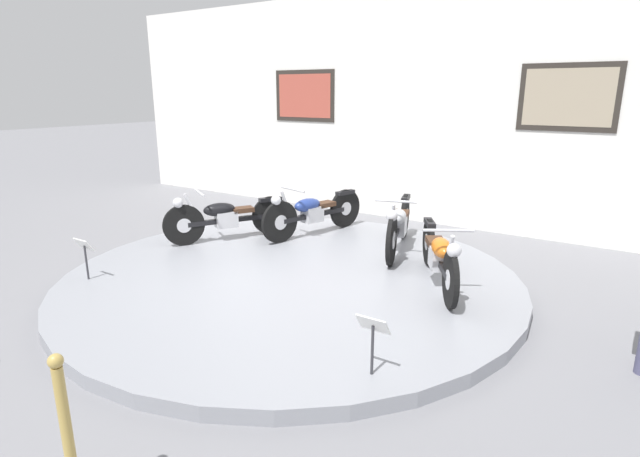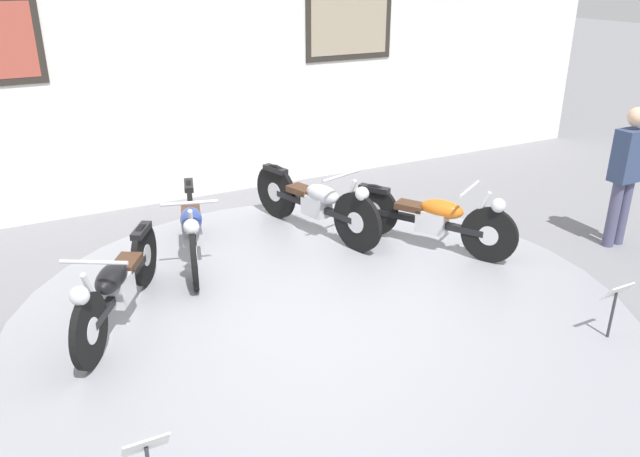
{
  "view_description": "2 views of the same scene",
  "coord_description": "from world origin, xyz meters",
  "px_view_note": "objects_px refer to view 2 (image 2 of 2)",
  "views": [
    {
      "loc": [
        3.5,
        -4.71,
        2.32
      ],
      "look_at": [
        0.16,
        0.41,
        0.64
      ],
      "focal_mm": 28.0,
      "sensor_mm": 36.0,
      "label": 1
    },
    {
      "loc": [
        -2.3,
        -4.37,
        3.04
      ],
      "look_at": [
        0.1,
        0.25,
        0.82
      ],
      "focal_mm": 35.0,
      "sensor_mm": 36.0,
      "label": 2
    }
  ],
  "objects_px": {
    "motorcycle_black": "(117,284)",
    "info_placard_front_left": "(147,455)",
    "info_placard_front_centre": "(615,299)",
    "motorcycle_silver": "(316,202)",
    "visitor_standing": "(627,170)",
    "motorcycle_orange": "(433,217)",
    "motorcycle_blue": "(192,226)"
  },
  "relations": [
    {
      "from": "motorcycle_blue",
      "to": "visitor_standing",
      "type": "height_order",
      "value": "visitor_standing"
    },
    {
      "from": "motorcycle_black",
      "to": "info_placard_front_centre",
      "type": "distance_m",
      "value": 4.17
    },
    {
      "from": "motorcycle_orange",
      "to": "info_placard_front_centre",
      "type": "relative_size",
      "value": 3.33
    },
    {
      "from": "info_placard_front_centre",
      "to": "motorcycle_blue",
      "type": "bearing_deg",
      "value": 130.71
    },
    {
      "from": "motorcycle_black",
      "to": "motorcycle_blue",
      "type": "distance_m",
      "value": 1.32
    },
    {
      "from": "motorcycle_black",
      "to": "motorcycle_silver",
      "type": "bearing_deg",
      "value": 21.31
    },
    {
      "from": "info_placard_front_left",
      "to": "info_placard_front_centre",
      "type": "bearing_deg",
      "value": 0.0
    },
    {
      "from": "motorcycle_silver",
      "to": "visitor_standing",
      "type": "distance_m",
      "value": 3.5
    },
    {
      "from": "motorcycle_orange",
      "to": "info_placard_front_left",
      "type": "xyz_separation_m",
      "value": [
        -3.58,
        -2.14,
        -0.0
      ]
    },
    {
      "from": "motorcycle_black",
      "to": "info_placard_front_left",
      "type": "bearing_deg",
      "value": -96.49
    },
    {
      "from": "motorcycle_blue",
      "to": "motorcycle_orange",
      "type": "relative_size",
      "value": 1.13
    },
    {
      "from": "motorcycle_blue",
      "to": "info_placard_front_left",
      "type": "distance_m",
      "value": 3.29
    },
    {
      "from": "info_placard_front_left",
      "to": "visitor_standing",
      "type": "bearing_deg",
      "value": 14.48
    },
    {
      "from": "motorcycle_silver",
      "to": "motorcycle_orange",
      "type": "distance_m",
      "value": 1.33
    },
    {
      "from": "motorcycle_black",
      "to": "info_placard_front_left",
      "type": "relative_size",
      "value": 3.34
    },
    {
      "from": "motorcycle_silver",
      "to": "motorcycle_orange",
      "type": "bearing_deg",
      "value": -44.96
    },
    {
      "from": "motorcycle_silver",
      "to": "info_placard_front_left",
      "type": "bearing_deg",
      "value": -130.69
    },
    {
      "from": "motorcycle_blue",
      "to": "motorcycle_orange",
      "type": "height_order",
      "value": "motorcycle_blue"
    },
    {
      "from": "motorcycle_black",
      "to": "motorcycle_silver",
      "type": "distance_m",
      "value": 2.58
    },
    {
      "from": "motorcycle_silver",
      "to": "visitor_standing",
      "type": "xyz_separation_m",
      "value": [
        3.09,
        -1.59,
        0.37
      ]
    },
    {
      "from": "motorcycle_silver",
      "to": "info_placard_front_left",
      "type": "distance_m",
      "value": 4.05
    },
    {
      "from": "motorcycle_silver",
      "to": "info_placard_front_left",
      "type": "relative_size",
      "value": 3.81
    },
    {
      "from": "info_placard_front_left",
      "to": "visitor_standing",
      "type": "distance_m",
      "value": 5.93
    },
    {
      "from": "motorcycle_black",
      "to": "info_placard_front_centre",
      "type": "relative_size",
      "value": 3.34
    },
    {
      "from": "info_placard_front_left",
      "to": "info_placard_front_centre",
      "type": "relative_size",
      "value": 1.0
    },
    {
      "from": "motorcycle_black",
      "to": "visitor_standing",
      "type": "bearing_deg",
      "value": -6.83
    },
    {
      "from": "motorcycle_blue",
      "to": "info_placard_front_left",
      "type": "bearing_deg",
      "value": -111.03
    },
    {
      "from": "info_placard_front_centre",
      "to": "info_placard_front_left",
      "type": "bearing_deg",
      "value": 180.0
    },
    {
      "from": "info_placard_front_centre",
      "to": "visitor_standing",
      "type": "height_order",
      "value": "visitor_standing"
    },
    {
      "from": "visitor_standing",
      "to": "motorcycle_blue",
      "type": "bearing_deg",
      "value": 160.72
    },
    {
      "from": "motorcycle_silver",
      "to": "info_placard_front_left",
      "type": "height_order",
      "value": "motorcycle_silver"
    },
    {
      "from": "info_placard_front_left",
      "to": "visitor_standing",
      "type": "xyz_separation_m",
      "value": [
        5.73,
        1.48,
        0.4
      ]
    }
  ]
}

